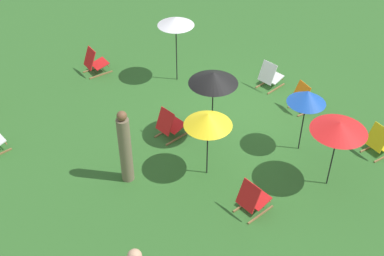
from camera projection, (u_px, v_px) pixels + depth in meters
ground_plane at (230, 127)px, 13.07m from camera, size 40.00×40.00×0.00m
deckchair_0 at (170, 125)px, 12.55m from camera, size 0.59×0.83×0.83m
deckchair_1 at (253, 199)px, 10.54m from camera, size 0.56×0.81×0.83m
deckchair_4 at (270, 76)px, 14.34m from camera, size 0.59×0.83×0.83m
deckchair_5 at (380, 141)px, 12.03m from camera, size 0.51×0.78×0.83m
deckchair_6 at (304, 98)px, 13.47m from camera, size 0.58×0.82×0.83m
deckchair_7 at (95, 62)px, 14.95m from camera, size 0.48×0.76×0.83m
umbrella_0 at (208, 119)px, 10.75m from camera, size 1.07×1.07×1.71m
umbrella_1 at (339, 127)px, 10.42m from camera, size 1.21×1.21×1.74m
umbrella_2 at (307, 97)px, 11.44m from camera, size 0.91×0.91×1.70m
umbrella_3 at (176, 21)px, 13.74m from camera, size 1.02×1.02×2.00m
umbrella_4 at (213, 78)px, 11.58m from camera, size 1.18×1.18×1.97m
person_1 at (125, 148)px, 10.99m from camera, size 0.36×0.36×1.91m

